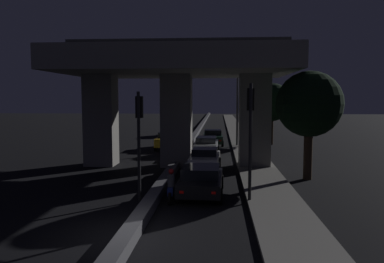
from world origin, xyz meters
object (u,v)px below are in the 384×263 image
motorcycle_blue_filtering_near (171,187)px  car_white_second_oncoming (180,127)px  motorcycle_red_filtering_mid (188,156)px  car_dark_green_fourth (213,137)px  car_white_second (205,159)px  car_black_lead (201,180)px  car_silver_third (206,146)px  pedestrian_on_sidewalk (263,152)px  traffic_light_right_of_median (250,122)px  traffic_light_left_of_median (139,127)px  car_taxi_yellow_lead_oncoming (168,140)px  street_lamp (233,95)px

motorcycle_blue_filtering_near → car_white_second_oncoming: bearing=4.0°
motorcycle_red_filtering_mid → car_dark_green_fourth: bearing=-7.8°
car_white_second → car_white_second_oncoming: 23.31m
car_black_lead → car_silver_third: 11.88m
car_white_second → motorcycle_blue_filtering_near: bearing=172.1°
car_white_second → pedestrian_on_sidewalk: pedestrian_on_sidewalk is taller
pedestrian_on_sidewalk → traffic_light_right_of_median: bearing=-100.0°
car_white_second → car_dark_green_fourth: car_dark_green_fourth is taller
car_black_lead → motorcycle_blue_filtering_near: motorcycle_blue_filtering_near is taller
car_dark_green_fourth → car_white_second_oncoming: size_ratio=0.95×
motorcycle_red_filtering_mid → car_white_second: bearing=-150.2°
car_black_lead → car_silver_third: (-0.15, 11.88, 0.08)m
traffic_light_left_of_median → car_taxi_yellow_lead_oncoming: bearing=93.7°
car_taxi_yellow_lead_oncoming → pedestrian_on_sidewalk: pedestrian_on_sidewalk is taller
car_dark_green_fourth → car_white_second_oncoming: 10.50m
car_dark_green_fourth → pedestrian_on_sidewalk: size_ratio=2.65×
car_white_second → car_white_second_oncoming: bearing=12.1°
traffic_light_left_of_median → car_dark_green_fourth: (2.91, 20.13, -2.53)m
car_white_second_oncoming → traffic_light_left_of_median: bearing=0.2°
car_dark_green_fourth → car_taxi_yellow_lead_oncoming: size_ratio=0.99×
car_taxi_yellow_lead_oncoming → car_white_second_oncoming: (-0.20, 12.47, 0.27)m
car_silver_third → pedestrian_on_sidewalk: (3.90, -3.79, 0.13)m
traffic_light_right_of_median → motorcycle_blue_filtering_near: bearing=-179.1°
traffic_light_left_of_median → traffic_light_right_of_median: 4.83m
traffic_light_right_of_median → car_white_second_oncoming: traffic_light_right_of_median is taller
motorcycle_blue_filtering_near → street_lamp: bearing=-11.3°
street_lamp → car_black_lead: size_ratio=1.88×
car_taxi_yellow_lead_oncoming → motorcycle_blue_filtering_near: bearing=9.3°
traffic_light_left_of_median → motorcycle_red_filtering_mid: (1.41, 8.91, -2.66)m
traffic_light_left_of_median → car_black_lead: traffic_light_left_of_median is taller
car_white_second_oncoming → motorcycle_red_filtering_mid: (2.72, -20.84, -0.44)m
traffic_light_left_of_median → car_taxi_yellow_lead_oncoming: size_ratio=1.10×
traffic_light_right_of_median → pedestrian_on_sidewalk: (1.60, 9.09, -2.55)m
traffic_light_right_of_median → car_white_second: traffic_light_right_of_median is taller
traffic_light_right_of_median → car_black_lead: (-2.15, 1.00, -2.77)m
car_dark_green_fourth → car_taxi_yellow_lead_oncoming: (-4.01, -2.85, 0.04)m
traffic_light_right_of_median → car_white_second: (-2.18, 6.77, -2.74)m
street_lamp → motorcycle_red_filtering_mid: size_ratio=4.59×
car_black_lead → car_taxi_yellow_lead_oncoming: bearing=14.5°
car_white_second → car_dark_green_fourth: bearing=1.3°
street_lamp → car_white_second_oncoming: (-6.09, 10.74, -3.76)m
traffic_light_right_of_median → motorcycle_red_filtering_mid: size_ratio=2.93×
car_white_second → motorcycle_blue_filtering_near: car_white_second is taller
car_black_lead → traffic_light_left_of_median: bearing=111.9°
car_white_second → car_white_second_oncoming: (-3.95, 22.97, 0.30)m
traffic_light_right_of_median → car_silver_third: size_ratio=1.23×
street_lamp → motorcycle_red_filtering_mid: 11.45m
traffic_light_right_of_median → pedestrian_on_sidewalk: traffic_light_right_of_median is taller
traffic_light_right_of_median → pedestrian_on_sidewalk: bearing=80.0°
car_white_second → motorcycle_red_filtering_mid: car_white_second is taller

